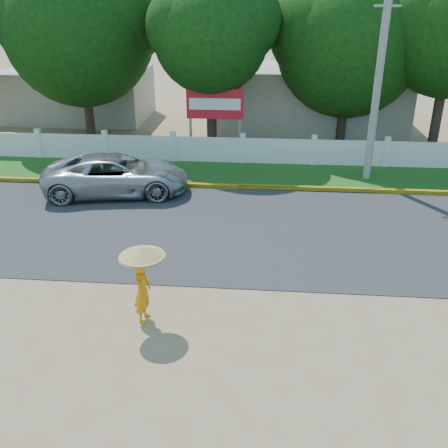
% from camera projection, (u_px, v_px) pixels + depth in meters
% --- Properties ---
extents(ground, '(120.00, 120.00, 0.00)m').
position_uv_depth(ground, '(216.00, 312.00, 11.42)').
color(ground, '#9E8460').
rests_on(ground, ground).
extents(road, '(60.00, 7.00, 0.02)m').
position_uv_depth(road, '(231.00, 228.00, 15.49)').
color(road, '#38383A').
rests_on(road, ground).
extents(grass_verge, '(60.00, 3.50, 0.03)m').
position_uv_depth(grass_verge, '(241.00, 173.00, 20.24)').
color(grass_verge, '#2D601E').
rests_on(grass_verge, ground).
extents(curb, '(40.00, 0.18, 0.16)m').
position_uv_depth(curb, '(238.00, 187.00, 18.67)').
color(curb, yellow).
rests_on(curb, ground).
extents(fence, '(40.00, 0.10, 1.10)m').
position_uv_depth(fence, '(243.00, 151.00, 21.33)').
color(fence, silver).
rests_on(fence, ground).
extents(building_near, '(10.00, 6.00, 3.20)m').
position_uv_depth(building_near, '(305.00, 97.00, 26.81)').
color(building_near, '#B7AD99').
rests_on(building_near, ground).
extents(building_far, '(8.00, 5.00, 2.80)m').
position_uv_depth(building_far, '(77.00, 94.00, 28.82)').
color(building_far, '#B7AD99').
rests_on(building_far, ground).
extents(utility_pole, '(0.28, 0.28, 7.07)m').
position_uv_depth(utility_pole, '(377.00, 87.00, 18.24)').
color(utility_pole, gray).
rests_on(utility_pole, ground).
extents(vehicle, '(5.45, 3.20, 1.42)m').
position_uv_depth(vehicle, '(117.00, 175.00, 17.97)').
color(vehicle, '#A6A8AE').
rests_on(vehicle, ground).
extents(monk_with_parasol, '(1.01, 1.01, 1.83)m').
position_uv_depth(monk_with_parasol, '(142.00, 273.00, 10.65)').
color(monk_with_parasol, orange).
rests_on(monk_with_parasol, ground).
extents(billboard, '(2.50, 0.13, 2.95)m').
position_uv_depth(billboard, '(215.00, 108.00, 21.76)').
color(billboard, gray).
rests_on(billboard, ground).
extents(tree_row, '(35.86, 7.75, 8.67)m').
position_uv_depth(tree_row, '(289.00, 35.00, 22.31)').
color(tree_row, '#473828').
rests_on(tree_row, ground).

